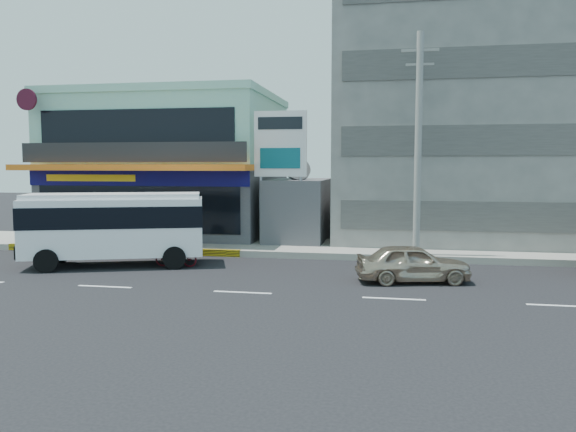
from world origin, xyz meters
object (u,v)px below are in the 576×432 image
object	(u,v)px
utility_pole_near	(418,145)
sedan	(413,263)
satellite_dish	(297,178)
concrete_building	(486,116)
minibus	(115,223)
motorcycle_rider	(176,249)
billboard	(280,152)
shop_building	(173,170)

from	to	relation	value
utility_pole_near	sedan	size ratio (longest dim) A/B	2.43
satellite_dish	utility_pole_near	world-z (taller)	utility_pole_near
sedan	concrete_building	bearing A→B (deg)	-31.30
satellite_dish	sedan	distance (m)	10.40
utility_pole_near	sedan	bearing A→B (deg)	-93.93
utility_pole_near	minibus	distance (m)	13.49
utility_pole_near	sedan	xyz separation A→B (m)	(-0.32, -4.62, -4.45)
motorcycle_rider	concrete_building	bearing A→B (deg)	37.72
billboard	concrete_building	bearing A→B (deg)	28.92
utility_pole_near	shop_building	bearing A→B (deg)	154.94
billboard	shop_building	bearing A→B (deg)	147.68
satellite_dish	billboard	bearing A→B (deg)	-105.52
minibus	sedan	world-z (taller)	minibus
billboard	sedan	xyz separation A→B (m)	(6.18, -6.42, -4.23)
utility_pole_near	sedan	distance (m)	6.42
satellite_dish	minibus	size ratio (longest dim) A/B	0.19
minibus	motorcycle_rider	xyz separation A→B (m)	(2.60, 0.26, -1.07)
minibus	concrete_building	bearing A→B (deg)	33.74
billboard	motorcycle_rider	world-z (taller)	billboard
sedan	satellite_dish	bearing A→B (deg)	22.80
utility_pole_near	minibus	bearing A→B (deg)	-164.53
concrete_building	satellite_dish	bearing A→B (deg)	-158.20
billboard	satellite_dish	bearing A→B (deg)	74.48
concrete_building	sedan	world-z (taller)	concrete_building
concrete_building	motorcycle_rider	xyz separation A→B (m)	(-14.00, -10.83, -6.23)
shop_building	sedan	size ratio (longest dim) A/B	3.02
shop_building	concrete_building	world-z (taller)	concrete_building
concrete_building	billboard	bearing A→B (deg)	-151.08
utility_pole_near	sedan	world-z (taller)	utility_pole_near
concrete_building	minibus	xyz separation A→B (m)	(-16.60, -11.09, -5.17)
satellite_dish	billboard	size ratio (longest dim) A/B	0.22
shop_building	concrete_building	xyz separation A→B (m)	(18.00, 1.05, 3.00)
concrete_building	motorcycle_rider	distance (m)	18.77
billboard	utility_pole_near	world-z (taller)	utility_pole_near
billboard	sedan	distance (m)	9.87
satellite_dish	sedan	bearing A→B (deg)	-55.36
satellite_dish	utility_pole_near	size ratio (longest dim) A/B	0.15
minibus	sedan	bearing A→B (deg)	-5.28
shop_building	utility_pole_near	bearing A→B (deg)	-25.06
shop_building	motorcycle_rider	bearing A→B (deg)	-67.75
concrete_building	satellite_dish	distance (m)	11.30
satellite_dish	minibus	xyz separation A→B (m)	(-6.60, -7.09, -1.74)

